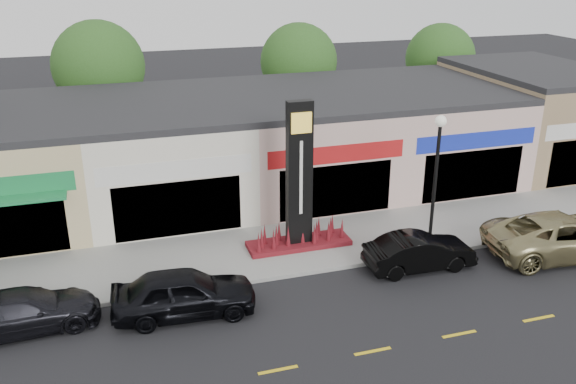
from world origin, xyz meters
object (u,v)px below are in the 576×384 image
at_px(lamp_east_near, 436,170).
at_px(car_black_sedan, 184,293).
at_px(car_dark_sedan, 24,311).
at_px(pylon_sign, 299,197).
at_px(car_gold_suv, 562,235).
at_px(car_black_conv, 420,252).

bearing_deg(lamp_east_near, car_black_sedan, -170.25).
bearing_deg(car_dark_sedan, lamp_east_near, -89.51).
bearing_deg(car_black_sedan, car_dark_sedan, 87.21).
bearing_deg(lamp_east_near, pylon_sign, 161.25).
height_order(pylon_sign, car_black_sedan, pylon_sign).
height_order(lamp_east_near, car_black_sedan, lamp_east_near).
bearing_deg(pylon_sign, car_gold_suv, -20.04).
bearing_deg(car_black_sedan, car_black_conv, -82.53).
xyz_separation_m(lamp_east_near, car_dark_sedan, (-15.12, -1.13, -2.80)).
bearing_deg(car_black_conv, car_black_sedan, 94.66).
bearing_deg(car_dark_sedan, car_black_sedan, -100.78).
distance_m(pylon_sign, car_black_sedan, 6.35).
bearing_deg(pylon_sign, lamp_east_near, -18.75).
relative_size(car_black_conv, car_gold_suv, 0.69).
relative_size(car_dark_sedan, car_black_conv, 1.10).
height_order(lamp_east_near, pylon_sign, pylon_sign).
bearing_deg(car_black_sedan, lamp_east_near, -76.04).
xyz_separation_m(lamp_east_near, car_black_sedan, (-10.14, -1.74, -2.67)).
xyz_separation_m(pylon_sign, car_black_sedan, (-5.14, -3.44, -1.47)).
height_order(car_dark_sedan, car_black_sedan, car_black_sedan).
xyz_separation_m(lamp_east_near, car_black_conv, (-1.14, -1.23, -2.78)).
relative_size(pylon_sign, car_black_conv, 1.42).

